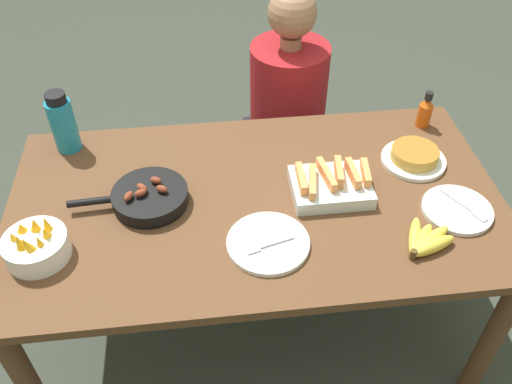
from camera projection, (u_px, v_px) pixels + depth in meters
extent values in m
plane|color=#383D33|center=(256.00, 321.00, 2.32)|extent=(14.00, 14.00, 0.00)
cube|color=brown|center=(256.00, 202.00, 1.84)|extent=(1.66, 0.91, 0.03)
cylinder|color=brown|center=(492.00, 339.00, 1.86)|extent=(0.07, 0.07, 0.69)
cylinder|color=brown|center=(66.00, 214.00, 2.30)|extent=(0.07, 0.07, 0.69)
cylinder|color=brown|center=(416.00, 186.00, 2.44)|extent=(0.07, 0.07, 0.69)
ellipsoid|color=gold|center=(433.00, 246.00, 1.64)|extent=(0.17, 0.09, 0.04)
ellipsoid|color=gold|center=(430.00, 241.00, 1.66)|extent=(0.17, 0.13, 0.04)
ellipsoid|color=gold|center=(422.00, 240.00, 1.66)|extent=(0.13, 0.14, 0.04)
ellipsoid|color=gold|center=(415.00, 237.00, 1.67)|extent=(0.10, 0.17, 0.04)
cylinder|color=#4C3819|center=(413.00, 255.00, 1.62)|extent=(0.02, 0.02, 0.04)
cube|color=silver|center=(330.00, 186.00, 1.83)|extent=(0.26, 0.20, 0.05)
cube|color=#ED8E4C|center=(301.00, 179.00, 1.80)|extent=(0.03, 0.13, 0.04)
cube|color=#ED8E4C|center=(312.00, 182.00, 1.79)|extent=(0.05, 0.15, 0.04)
cube|color=#ED8E4C|center=(326.00, 175.00, 1.81)|extent=(0.04, 0.15, 0.04)
cube|color=#ED8E4C|center=(339.00, 172.00, 1.81)|extent=(0.04, 0.13, 0.05)
cube|color=#ED8E4C|center=(353.00, 174.00, 1.81)|extent=(0.03, 0.13, 0.04)
cube|color=#ED8E4C|center=(365.00, 173.00, 1.82)|extent=(0.04, 0.12, 0.04)
cylinder|color=black|center=(151.00, 202.00, 1.81)|extent=(0.25, 0.25, 0.01)
cylinder|color=black|center=(150.00, 196.00, 1.79)|extent=(0.25, 0.25, 0.04)
cylinder|color=black|center=(89.00, 202.00, 1.76)|extent=(0.14, 0.03, 0.02)
ellipsoid|color=brown|center=(128.00, 196.00, 1.74)|extent=(0.04, 0.05, 0.03)
ellipsoid|color=brown|center=(162.00, 189.00, 1.76)|extent=(0.05, 0.05, 0.03)
ellipsoid|color=brown|center=(156.00, 180.00, 1.79)|extent=(0.05, 0.04, 0.03)
ellipsoid|color=brown|center=(142.00, 188.00, 1.76)|extent=(0.05, 0.05, 0.03)
ellipsoid|color=brown|center=(140.00, 192.00, 1.75)|extent=(0.05, 0.04, 0.02)
cylinder|color=white|center=(413.00, 160.00, 1.96)|extent=(0.23, 0.23, 0.02)
cylinder|color=gold|center=(415.00, 154.00, 1.94)|extent=(0.17, 0.17, 0.04)
cylinder|color=#9F6624|center=(416.00, 150.00, 1.93)|extent=(0.17, 0.17, 0.00)
cylinder|color=white|center=(268.00, 243.00, 1.67)|extent=(0.26, 0.26, 0.02)
cylinder|color=#B2B2B7|center=(277.00, 243.00, 1.65)|extent=(0.11, 0.04, 0.01)
cube|color=#B2B2B7|center=(253.00, 250.00, 1.63)|extent=(0.05, 0.03, 0.00)
cylinder|color=white|center=(457.00, 210.00, 1.77)|extent=(0.23, 0.23, 0.02)
cylinder|color=#B2B2B7|center=(456.00, 200.00, 1.79)|extent=(0.07, 0.12, 0.01)
cube|color=#B2B2B7|center=(479.00, 216.00, 1.74)|extent=(0.04, 0.06, 0.00)
cylinder|color=white|center=(37.00, 247.00, 1.62)|extent=(0.19, 0.19, 0.07)
cone|color=#F4A819|center=(45.00, 233.00, 1.58)|extent=(0.03, 0.04, 0.06)
cone|color=#F4A819|center=(46.00, 224.00, 1.60)|extent=(0.05, 0.05, 0.06)
cone|color=#F4A819|center=(35.00, 225.00, 1.60)|extent=(0.04, 0.04, 0.06)
cone|color=#F4A819|center=(21.00, 228.00, 1.60)|extent=(0.05, 0.05, 0.04)
cone|color=#F4A819|center=(12.00, 237.00, 1.58)|extent=(0.03, 0.03, 0.04)
cone|color=#F4A819|center=(19.00, 243.00, 1.55)|extent=(0.05, 0.05, 0.06)
cone|color=#F4A819|center=(27.00, 245.00, 1.54)|extent=(0.05, 0.03, 0.06)
cone|color=#F4A819|center=(39.00, 242.00, 1.56)|extent=(0.04, 0.04, 0.05)
cylinder|color=teal|center=(64.00, 126.00, 1.96)|extent=(0.09, 0.09, 0.20)
cylinder|color=black|center=(55.00, 98.00, 1.88)|extent=(0.07, 0.07, 0.04)
cylinder|color=#C64C0F|center=(424.00, 115.00, 2.10)|extent=(0.05, 0.05, 0.09)
cone|color=#C64C0F|center=(428.00, 102.00, 2.06)|extent=(0.05, 0.05, 0.03)
cylinder|color=black|center=(429.00, 96.00, 2.04)|extent=(0.03, 0.03, 0.03)
cube|color=black|center=(285.00, 169.00, 2.75)|extent=(0.38, 0.38, 0.40)
cylinder|color=maroon|center=(288.00, 95.00, 2.45)|extent=(0.35, 0.35, 0.47)
cylinder|color=#9E7051|center=(291.00, 42.00, 2.27)|extent=(0.09, 0.09, 0.05)
sphere|color=#9E7051|center=(292.00, 13.00, 2.18)|extent=(0.20, 0.20, 0.20)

